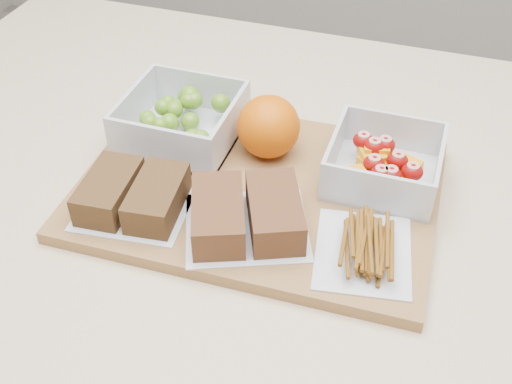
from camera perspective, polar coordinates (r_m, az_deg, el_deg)
cutting_board at (r=0.77m, az=0.20°, el=0.16°), size 0.43×0.31×0.02m
grape_container at (r=0.83m, az=-6.46°, el=6.37°), size 0.14×0.14×0.06m
fruit_container at (r=0.78m, az=11.27°, el=2.38°), size 0.13×0.13×0.05m
orange at (r=0.79m, az=1.12°, el=5.83°), size 0.08×0.08×0.08m
sandwich_bag_left at (r=0.74m, az=-10.86°, el=-0.27°), size 0.13×0.12×0.04m
sandwich_bag_center at (r=0.70m, az=-0.85°, el=-2.00°), size 0.17×0.16×0.04m
pretzel_bag at (r=0.68m, az=9.60°, el=-4.59°), size 0.12×0.14×0.03m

